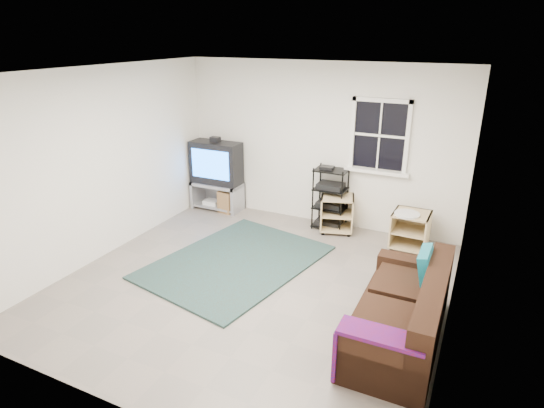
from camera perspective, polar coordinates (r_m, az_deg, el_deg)
The scene contains 8 objects.
room at distance 7.04m, azimuth 13.29°, elevation 7.76°, with size 4.60×4.62×4.60m.
tv_unit at distance 8.07m, azimuth -6.95°, elevation 4.25°, with size 0.89×0.45×1.31m.
av_rack at distance 7.33m, azimuth 7.28°, elevation 0.25°, with size 0.51×0.37×1.02m.
side_table_left at distance 7.32m, azimuth 8.17°, elevation -0.92°, with size 0.62×0.62×0.59m.
side_table_right at distance 6.94m, azimuth 16.97°, elevation -2.81°, with size 0.52×0.54×0.59m.
sofa at distance 4.93m, azimuth 16.10°, elevation -13.34°, with size 0.81×1.83×0.84m.
shag_rug at distance 6.36m, azimuth -4.53°, elevation -7.23°, with size 1.77×2.44×0.03m, color #311E16.
paper_bag at distance 8.03m, azimuth -5.78°, elevation 0.24°, with size 0.27×0.17×0.39m, color #9B7A45.
Camera 1 is at (2.39, -4.45, 3.00)m, focal length 30.00 mm.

